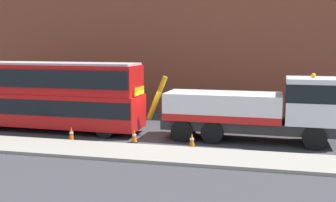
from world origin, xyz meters
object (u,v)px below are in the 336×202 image
recovery_tow_truck (257,108)px  traffic_cone_midway (134,136)px  double_decker_bus (51,93)px  traffic_cone_near_bus (71,134)px  traffic_cone_near_truck (192,140)px

recovery_tow_truck → traffic_cone_midway: 6.61m
recovery_tow_truck → double_decker_bus: bearing=-178.4°
traffic_cone_midway → traffic_cone_near_bus: bearing=-175.4°
recovery_tow_truck → traffic_cone_near_bus: size_ratio=14.14×
traffic_cone_near_truck → double_decker_bus: bearing=167.1°
traffic_cone_midway → traffic_cone_near_truck: (3.10, -0.23, 0.00)m
traffic_cone_near_truck → recovery_tow_truck: bearing=32.9°
recovery_tow_truck → double_decker_bus: size_ratio=0.92×
traffic_cone_midway → traffic_cone_near_truck: same height
recovery_tow_truck → traffic_cone_near_bus: (-9.65, -2.05, -1.42)m
double_decker_bus → recovery_tow_truck: bearing=1.6°
traffic_cone_near_bus → traffic_cone_near_truck: 6.55m
double_decker_bus → traffic_cone_midway: (5.73, -1.79, -1.89)m
traffic_cone_near_bus → traffic_cone_midway: (3.45, 0.28, 0.00)m
recovery_tow_truck → traffic_cone_near_bus: recovery_tow_truck is taller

